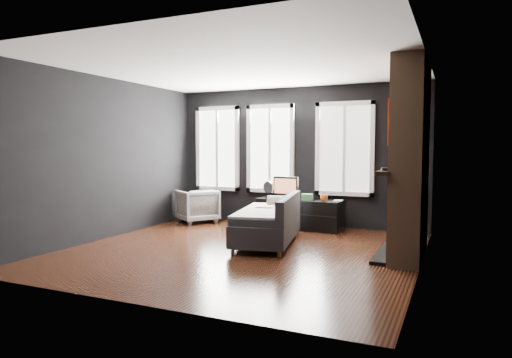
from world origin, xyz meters
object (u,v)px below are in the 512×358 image
at_px(book, 334,195).
at_px(mug, 324,197).
at_px(sofa, 267,219).
at_px(monitor, 286,186).
at_px(armchair, 197,204).
at_px(media_console, 300,214).
at_px(mantel_vase, 396,162).

bearing_deg(book, mug, -160.81).
relative_size(sofa, book, 8.61).
relative_size(mug, book, 0.65).
distance_m(monitor, book, 0.96).
height_order(armchair, book, book).
relative_size(media_console, monitor, 3.07).
xyz_separation_m(book, mantel_vase, (1.19, -1.04, 0.65)).
bearing_deg(media_console, mantel_vase, -25.67).
relative_size(media_console, mug, 11.72).
height_order(sofa, armchair, sofa).
relative_size(sofa, armchair, 2.46).
distance_m(media_console, book, 0.76).
bearing_deg(sofa, mantel_vase, 2.06).
bearing_deg(book, mantel_vase, -40.97).
xyz_separation_m(media_console, monitor, (-0.30, 0.04, 0.51)).
bearing_deg(sofa, armchair, 136.06).
height_order(media_console, monitor, monitor).
bearing_deg(monitor, mug, -1.03).
bearing_deg(armchair, monitor, 132.56).
xyz_separation_m(media_console, mug, (0.49, -0.07, 0.35)).
xyz_separation_m(media_console, mantel_vase, (1.85, -1.05, 1.03)).
xyz_separation_m(mug, mantel_vase, (1.36, -0.98, 0.69)).
bearing_deg(monitor, mantel_vase, -19.80).
distance_m(armchair, book, 2.82).
bearing_deg(mug, book, 19.19).
bearing_deg(book, media_console, 178.88).
xyz_separation_m(armchair, monitor, (1.85, 0.19, 0.42)).
height_order(monitor, mug, monitor).
height_order(armchair, mug, armchair).
distance_m(armchair, monitor, 1.91).
height_order(media_console, book, book).
relative_size(media_console, book, 7.62).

